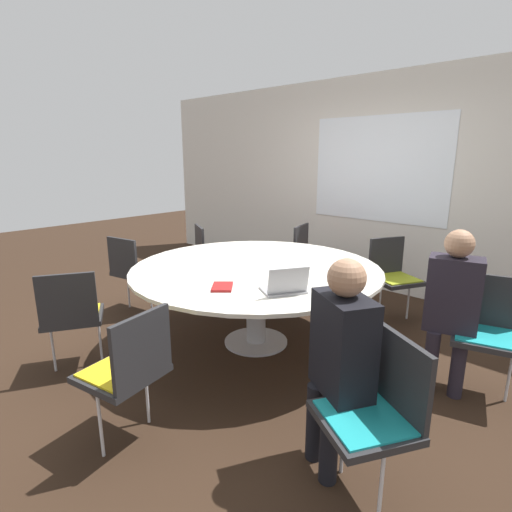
# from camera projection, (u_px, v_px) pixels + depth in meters

# --- Properties ---
(ground_plane) EXTENTS (16.00, 16.00, 0.00)m
(ground_plane) POSITION_uv_depth(u_px,v_px,m) (256.00, 342.00, 3.79)
(ground_plane) COLOR black
(wall_back) EXTENTS (8.00, 0.07, 2.70)m
(wall_back) POSITION_uv_depth(u_px,v_px,m) (378.00, 185.00, 5.08)
(wall_back) COLOR silver
(wall_back) RESTS_ON ground_plane
(conference_table) EXTENTS (2.24, 2.24, 0.74)m
(conference_table) POSITION_uv_depth(u_px,v_px,m) (256.00, 276.00, 3.63)
(conference_table) COLOR #B7B7BC
(conference_table) RESTS_ON ground_plane
(chair_0) EXTENTS (0.59, 0.59, 0.87)m
(chair_0) POSITION_uv_depth(u_px,v_px,m) (376.00, 406.00, 1.96)
(chair_0) COLOR #262628
(chair_0) RESTS_ON ground_plane
(chair_1) EXTENTS (0.54, 0.52, 0.87)m
(chair_1) POSITION_uv_depth(u_px,v_px,m) (486.00, 325.00, 2.89)
(chair_1) COLOR #262628
(chair_1) RESTS_ON ground_plane
(chair_2) EXTENTS (0.58, 0.59, 0.87)m
(chair_2) POSITION_uv_depth(u_px,v_px,m) (393.00, 272.00, 4.21)
(chair_2) COLOR #262628
(chair_2) RESTS_ON ground_plane
(chair_3) EXTENTS (0.52, 0.53, 0.87)m
(chair_3) POSITION_uv_depth(u_px,v_px,m) (310.00, 253.00, 5.01)
(chair_3) COLOR #262628
(chair_3) RESTS_ON ground_plane
(chair_4) EXTENTS (0.58, 0.58, 0.87)m
(chair_4) POSITION_uv_depth(u_px,v_px,m) (210.00, 252.00, 5.05)
(chair_4) COLOR #262628
(chair_4) RESTS_ON ground_plane
(chair_5) EXTENTS (0.51, 0.50, 0.87)m
(chair_5) POSITION_uv_depth(u_px,v_px,m) (133.00, 267.00, 4.38)
(chair_5) COLOR #262628
(chair_5) RESTS_ON ground_plane
(chair_6) EXTENTS (0.58, 0.59, 0.87)m
(chair_6) POSITION_uv_depth(u_px,v_px,m) (72.00, 312.00, 3.15)
(chair_6) COLOR #262628
(chair_6) RESTS_ON ground_plane
(chair_7) EXTENTS (0.50, 0.51, 0.87)m
(chair_7) POSITION_uv_depth(u_px,v_px,m) (129.00, 365.00, 2.34)
(chair_7) COLOR #262628
(chair_7) RESTS_ON ground_plane
(person_0) EXTENTS (0.42, 0.37, 1.22)m
(person_0) POSITION_uv_depth(u_px,v_px,m) (340.00, 351.00, 2.11)
(person_0) COLOR black
(person_0) RESTS_ON ground_plane
(person_1) EXTENTS (0.41, 0.32, 1.22)m
(person_1) POSITION_uv_depth(u_px,v_px,m) (452.00, 299.00, 2.88)
(person_1) COLOR #231E28
(person_1) RESTS_ON ground_plane
(laptop) EXTENTS (0.38, 0.39, 0.21)m
(laptop) POSITION_uv_depth(u_px,v_px,m) (285.00, 286.00, 2.91)
(laptop) COLOR #99999E
(laptop) RESTS_ON conference_table
(spiral_notebook) EXTENTS (0.25, 0.26, 0.02)m
(spiral_notebook) POSITION_uv_depth(u_px,v_px,m) (222.00, 287.00, 3.03)
(spiral_notebook) COLOR maroon
(spiral_notebook) RESTS_ON conference_table
(cell_phone) EXTENTS (0.12, 0.16, 0.01)m
(cell_phone) POSITION_uv_depth(u_px,v_px,m) (289.00, 271.00, 3.44)
(cell_phone) COLOR black
(cell_phone) RESTS_ON conference_table
(handbag) EXTENTS (0.36, 0.16, 0.28)m
(handbag) POSITION_uv_depth(u_px,v_px,m) (282.00, 276.00, 5.39)
(handbag) COLOR #513319
(handbag) RESTS_ON ground_plane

